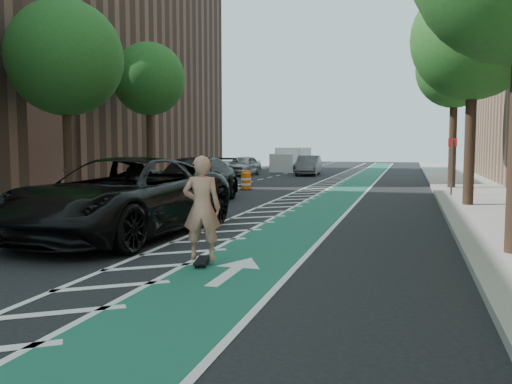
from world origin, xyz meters
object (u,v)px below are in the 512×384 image
(skateboarder, at_px, (202,208))
(suv_near, at_px, (123,197))
(suv_far, at_px, (194,180))
(barrel_a, at_px, (100,200))

(skateboarder, bearing_deg, suv_near, -52.58)
(suv_near, xyz_separation_m, suv_far, (-1.19, 7.38, -0.09))
(barrel_a, bearing_deg, suv_near, -50.78)
(suv_near, height_order, barrel_a, suv_near)
(barrel_a, bearing_deg, skateboarder, -45.28)
(suv_near, relative_size, barrel_a, 6.79)
(skateboarder, distance_m, suv_far, 10.75)
(skateboarder, bearing_deg, barrel_a, -58.50)
(skateboarder, distance_m, suv_near, 3.94)
(suv_near, xyz_separation_m, barrel_a, (-2.68, 3.29, -0.48))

